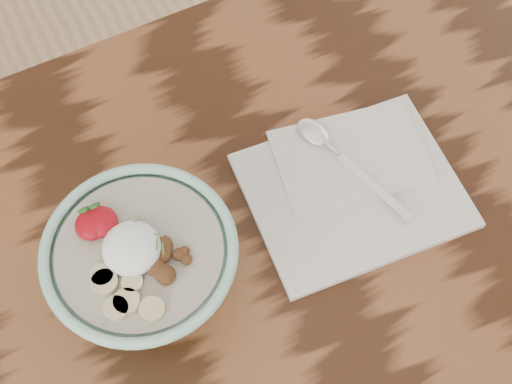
{
  "coord_description": "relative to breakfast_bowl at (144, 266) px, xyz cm",
  "views": [
    {
      "loc": [
        0.84,
        -23.75,
        153.8
      ],
      "look_at": [
        16.83,
        7.77,
        87.14
      ],
      "focal_mm": 50.0,
      "sensor_mm": 36.0,
      "label": 1
    }
  ],
  "objects": [
    {
      "name": "table",
      "position": [
        -3.13,
        -7.55,
        -16.3
      ],
      "size": [
        160.0,
        90.0,
        75.0
      ],
      "color": "black",
      "rests_on": "ground"
    },
    {
      "name": "breakfast_bowl",
      "position": [
        0.0,
        0.0,
        0.0
      ],
      "size": [
        20.65,
        20.65,
        13.98
      ],
      "rotation": [
        0.0,
        0.0,
        -0.36
      ],
      "color": "#97CBB6",
      "rests_on": "table"
    },
    {
      "name": "napkin",
      "position": [
        27.78,
        1.28,
        -6.34
      ],
      "size": [
        27.41,
        23.52,
        1.58
      ],
      "rotation": [
        0.0,
        0.0,
        -0.09
      ],
      "color": "silver",
      "rests_on": "table"
    },
    {
      "name": "spoon",
      "position": [
        27.29,
        6.89,
        -5.01
      ],
      "size": [
        7.31,
        18.9,
        1.0
      ],
      "rotation": [
        0.0,
        0.0,
        0.28
      ],
      "color": "silver",
      "rests_on": "napkin"
    }
  ]
}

